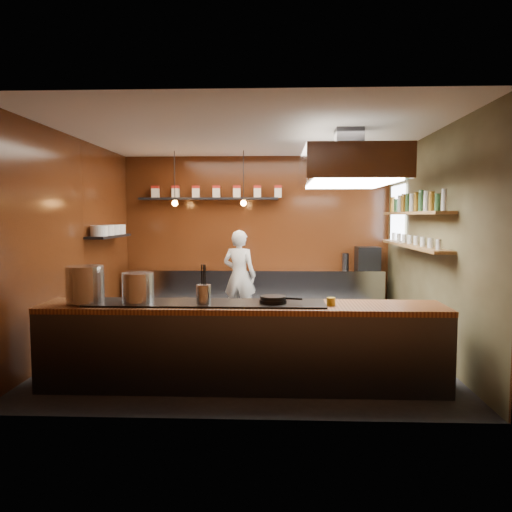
{
  "coord_description": "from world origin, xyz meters",
  "views": [
    {
      "loc": [
        0.37,
        -6.97,
        1.89
      ],
      "look_at": [
        0.07,
        0.4,
        1.29
      ],
      "focal_mm": 35.0,
      "sensor_mm": 36.0,
      "label": 1
    }
  ],
  "objects_px": {
    "stockpot_small": "(138,288)",
    "espresso_machine": "(368,258)",
    "chef": "(239,276)",
    "extractor_hood": "(348,168)",
    "stockpot_large": "(85,284)"
  },
  "relations": [
    {
      "from": "stockpot_small",
      "to": "espresso_machine",
      "type": "height_order",
      "value": "espresso_machine"
    },
    {
      "from": "espresso_machine",
      "to": "chef",
      "type": "xyz_separation_m",
      "value": [
        -2.34,
        -0.45,
        -0.29
      ]
    },
    {
      "from": "extractor_hood",
      "to": "chef",
      "type": "relative_size",
      "value": 1.23
    },
    {
      "from": "extractor_hood",
      "to": "stockpot_large",
      "type": "relative_size",
      "value": 4.9
    },
    {
      "from": "stockpot_small",
      "to": "espresso_machine",
      "type": "xyz_separation_m",
      "value": [
        3.19,
        3.89,
        0.0
      ]
    },
    {
      "from": "stockpot_large",
      "to": "chef",
      "type": "xyz_separation_m",
      "value": [
        1.44,
        3.44,
        -0.32
      ]
    },
    {
      "from": "espresso_machine",
      "to": "chef",
      "type": "height_order",
      "value": "chef"
    },
    {
      "from": "extractor_hood",
      "to": "stockpot_small",
      "type": "relative_size",
      "value": 5.78
    },
    {
      "from": "stockpot_large",
      "to": "chef",
      "type": "bearing_deg",
      "value": 67.35
    },
    {
      "from": "stockpot_large",
      "to": "stockpot_small",
      "type": "height_order",
      "value": "stockpot_large"
    },
    {
      "from": "stockpot_large",
      "to": "stockpot_small",
      "type": "bearing_deg",
      "value": 0.27
    },
    {
      "from": "extractor_hood",
      "to": "chef",
      "type": "height_order",
      "value": "extractor_hood"
    },
    {
      "from": "extractor_hood",
      "to": "espresso_machine",
      "type": "height_order",
      "value": "extractor_hood"
    },
    {
      "from": "stockpot_small",
      "to": "chef",
      "type": "bearing_deg",
      "value": 76.08
    },
    {
      "from": "espresso_machine",
      "to": "stockpot_small",
      "type": "bearing_deg",
      "value": -131.77
    }
  ]
}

